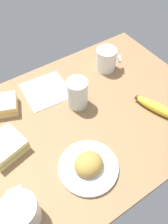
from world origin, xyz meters
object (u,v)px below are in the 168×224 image
at_px(sandwich_side, 3,105).
at_px(paper_napkin, 46,91).
at_px(coffee_mug_milky, 106,59).
at_px(banana, 158,108).
at_px(plate_of_food, 88,166).
at_px(glass_of_milk, 77,94).
at_px(sandwich_main, 5,146).
at_px(coffee_mug_black, 21,212).

height_order(sandwich_side, paper_napkin, sandwich_side).
bearing_deg(coffee_mug_milky, banana, 92.99).
relative_size(plate_of_food, banana, 0.99).
bearing_deg(plate_of_food, glass_of_milk, -115.55).
height_order(sandwich_main, glass_of_milk, glass_of_milk).
bearing_deg(banana, paper_napkin, -47.69).
height_order(plate_of_food, sandwich_main, plate_of_food).
distance_m(plate_of_food, sandwich_side, 0.37).
relative_size(sandwich_main, paper_napkin, 0.83).
relative_size(glass_of_milk, banana, 0.61).
relative_size(plate_of_food, coffee_mug_milky, 1.77).
bearing_deg(coffee_mug_milky, sandwich_side, -3.30).
bearing_deg(paper_napkin, coffee_mug_black, 55.06).
distance_m(plate_of_food, paper_napkin, 0.35).
bearing_deg(banana, plate_of_food, 7.25).
height_order(sandwich_side, banana, sandwich_side).
bearing_deg(plate_of_food, sandwich_main, -47.14).
bearing_deg(glass_of_milk, banana, 138.90).
distance_m(coffee_mug_milky, paper_napkin, 0.27).
relative_size(coffee_mug_black, paper_napkin, 0.71).
relative_size(coffee_mug_black, sandwich_main, 0.86).
xyz_separation_m(sandwich_main, glass_of_milk, (-0.29, -0.04, 0.03)).
bearing_deg(coffee_mug_milky, paper_napkin, -4.88).
bearing_deg(sandwich_main, coffee_mug_milky, -164.62).
bearing_deg(coffee_mug_milky, coffee_mug_black, 33.56).
height_order(coffee_mug_black, coffee_mug_milky, coffee_mug_milky).
height_order(plate_of_food, coffee_mug_black, coffee_mug_black).
distance_m(glass_of_milk, paper_napkin, 0.15).
bearing_deg(sandwich_side, plate_of_food, 109.01).
height_order(coffee_mug_milky, sandwich_side, coffee_mug_milky).
bearing_deg(paper_napkin, glass_of_milk, 118.49).
distance_m(plate_of_food, sandwich_main, 0.26).
bearing_deg(sandwich_main, coffee_mug_black, 80.32).
bearing_deg(plate_of_food, banana, -172.75).
distance_m(coffee_mug_black, sandwich_side, 0.39).
distance_m(coffee_mug_milky, banana, 0.29).
xyz_separation_m(coffee_mug_black, glass_of_milk, (-0.33, -0.25, 0.00)).
height_order(coffee_mug_black, sandwich_side, coffee_mug_black).
height_order(sandwich_main, sandwich_side, same).
bearing_deg(banana, sandwich_main, -16.73).
relative_size(plate_of_food, sandwich_side, 1.49).
height_order(sandwich_main, paper_napkin, sandwich_main).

